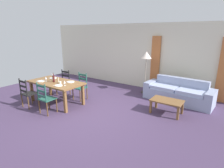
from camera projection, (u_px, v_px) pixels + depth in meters
name	position (u px, v px, depth m)	size (l,w,h in m)	color
ground_plane	(88.00, 111.00, 5.60)	(9.60, 9.60, 0.02)	#463453
wall_far	(138.00, 56.00, 7.83)	(9.60, 0.16, 2.70)	beige
curtain_panel_left	(155.00, 64.00, 7.31)	(0.35, 0.08, 2.20)	#BA6936
curtain_panel_right	(224.00, 71.00, 6.01)	(0.35, 0.08, 2.20)	#BA6936
dining_table	(56.00, 84.00, 6.03)	(1.90, 0.96, 0.75)	brown
dining_chair_near_left	(28.00, 93.00, 5.73)	(0.42, 0.40, 0.96)	black
dining_chair_near_right	(46.00, 98.00, 5.27)	(0.43, 0.41, 0.96)	#245647
dining_chair_far_left	(64.00, 83.00, 6.90)	(0.44, 0.42, 0.96)	black
dining_chair_far_right	(81.00, 86.00, 6.43)	(0.43, 0.41, 0.96)	#225B4B
dinner_plate_near_left	(41.00, 81.00, 6.05)	(0.24, 0.24, 0.02)	white
fork_near_left	(38.00, 81.00, 6.14)	(0.02, 0.17, 0.01)	silver
dinner_plate_near_right	(59.00, 85.00, 5.56)	(0.24, 0.24, 0.02)	white
fork_near_right	(56.00, 85.00, 5.65)	(0.02, 0.17, 0.01)	silver
dinner_plate_far_left	(53.00, 78.00, 6.45)	(0.24, 0.24, 0.02)	white
fork_far_left	(51.00, 78.00, 6.53)	(0.02, 0.17, 0.01)	silver
dinner_plate_far_right	(71.00, 82.00, 5.96)	(0.24, 0.24, 0.02)	white
fork_far_right	(68.00, 81.00, 6.04)	(0.02, 0.17, 0.01)	silver
wine_bottle	(54.00, 79.00, 5.94)	(0.07, 0.07, 0.32)	#471919
wine_glass_near_left	(46.00, 78.00, 6.04)	(0.06, 0.06, 0.16)	white
wine_glass_near_right	(65.00, 82.00, 5.54)	(0.06, 0.06, 0.16)	white
wine_glass_far_left	(53.00, 76.00, 6.26)	(0.06, 0.06, 0.16)	white
coffee_cup_primary	(60.00, 83.00, 5.73)	(0.07, 0.07, 0.09)	beige
candle_tall	(53.00, 79.00, 6.10)	(0.05, 0.05, 0.26)	#998C66
candle_short	(59.00, 81.00, 5.85)	(0.05, 0.05, 0.18)	#998C66
couch	(178.00, 93.00, 6.28)	(2.34, 0.98, 0.80)	#949FC0
coffee_table	(167.00, 102.00, 5.31)	(0.90, 0.56, 0.42)	brown
standing_lamp	(146.00, 58.00, 6.85)	(0.40, 0.40, 1.64)	#332D28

